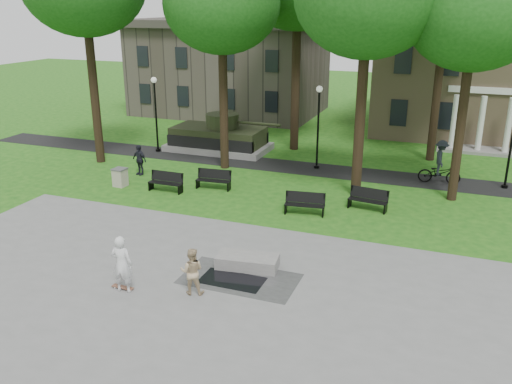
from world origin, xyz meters
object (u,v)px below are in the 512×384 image
(concrete_block, at_px, (247,261))
(cyclist, at_px, (440,166))
(skateboarder, at_px, (122,264))
(trash_bin, at_px, (120,177))
(park_bench_0, at_px, (166,181))
(friend_watching, at_px, (192,271))

(concrete_block, xyz_separation_m, cyclist, (5.86, 12.62, 0.71))
(concrete_block, height_order, skateboarder, skateboarder)
(trash_bin, bearing_deg, concrete_block, -32.93)
(skateboarder, relative_size, cyclist, 0.85)
(park_bench_0, distance_m, trash_bin, 2.64)
(concrete_block, relative_size, park_bench_0, 1.22)
(skateboarder, bearing_deg, friend_watching, -170.19)
(cyclist, height_order, park_bench_0, cyclist)
(skateboarder, bearing_deg, concrete_block, -144.13)
(skateboarder, bearing_deg, park_bench_0, -75.99)
(skateboarder, bearing_deg, trash_bin, -63.12)
(concrete_block, distance_m, skateboarder, 4.47)
(cyclist, distance_m, trash_bin, 16.74)
(concrete_block, height_order, trash_bin, trash_bin)
(friend_watching, distance_m, cyclist, 16.47)
(friend_watching, relative_size, trash_bin, 1.66)
(park_bench_0, bearing_deg, friend_watching, -55.41)
(park_bench_0, bearing_deg, skateboarder, -67.88)
(concrete_block, height_order, park_bench_0, park_bench_0)
(friend_watching, height_order, cyclist, cyclist)
(skateboarder, distance_m, park_bench_0, 10.16)
(skateboarder, height_order, cyclist, cyclist)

